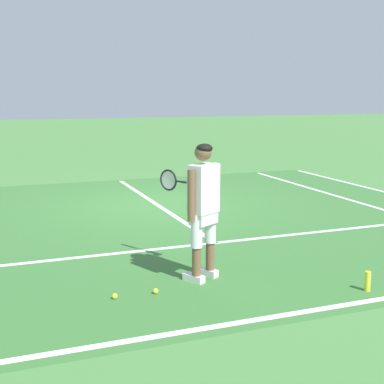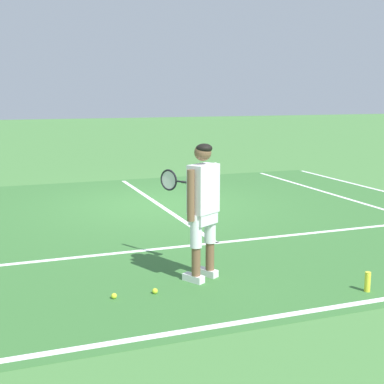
# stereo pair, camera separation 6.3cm
# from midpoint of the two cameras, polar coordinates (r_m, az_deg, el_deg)

# --- Properties ---
(ground_plane) EXTENTS (80.00, 80.00, 0.00)m
(ground_plane) POSITION_cam_midpoint_polar(r_m,az_deg,el_deg) (11.26, -3.45, -1.34)
(ground_plane) COLOR #477F3D
(court_inner_surface) EXTENTS (10.98, 9.60, 0.00)m
(court_inner_surface) POSITION_cam_midpoint_polar(r_m,az_deg,el_deg) (10.01, -1.22, -2.81)
(court_inner_surface) COLOR #387033
(court_inner_surface) RESTS_ON ground
(line_baseline) EXTENTS (10.98, 0.10, 0.01)m
(line_baseline) POSITION_cam_midpoint_polar(r_m,az_deg,el_deg) (6.05, 13.49, -12.16)
(line_baseline) COLOR white
(line_baseline) RESTS_ON ground
(line_service) EXTENTS (8.23, 0.10, 0.01)m
(line_service) POSITION_cam_midpoint_polar(r_m,az_deg,el_deg) (8.38, 2.82, -5.45)
(line_service) COLOR white
(line_service) RESTS_ON ground
(line_centre_service) EXTENTS (0.10, 6.40, 0.01)m
(line_centre_service) POSITION_cam_midpoint_polar(r_m,az_deg,el_deg) (11.31, -3.53, -1.26)
(line_centre_service) COLOR white
(line_centre_service) RESTS_ON ground
(line_singles_right) EXTENTS (0.10, 9.20, 0.01)m
(line_singles_right) POSITION_cam_midpoint_polar(r_m,az_deg,el_deg) (11.96, 17.76, -1.10)
(line_singles_right) COLOR white
(line_singles_right) RESTS_ON ground
(tennis_player) EXTENTS (0.55, 1.22, 1.71)m
(tennis_player) POSITION_cam_midpoint_polar(r_m,az_deg,el_deg) (6.55, 1.33, -1.08)
(tennis_player) COLOR white
(tennis_player) RESTS_ON ground
(tennis_ball_near_feet) EXTENTS (0.07, 0.07, 0.07)m
(tennis_ball_near_feet) POSITION_cam_midpoint_polar(r_m,az_deg,el_deg) (6.34, -3.70, -10.52)
(tennis_ball_near_feet) COLOR #CCE02D
(tennis_ball_near_feet) RESTS_ON ground
(tennis_ball_by_baseline) EXTENTS (0.07, 0.07, 0.07)m
(tennis_ball_by_baseline) POSITION_cam_midpoint_polar(r_m,az_deg,el_deg) (6.24, -8.05, -10.95)
(tennis_ball_by_baseline) COLOR #CCE02D
(tennis_ball_by_baseline) RESTS_ON ground
(water_bottle) EXTENTS (0.07, 0.07, 0.24)m
(water_bottle) POSITION_cam_midpoint_polar(r_m,az_deg,el_deg) (6.70, 18.52, -9.10)
(water_bottle) COLOR yellow
(water_bottle) RESTS_ON ground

